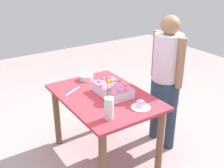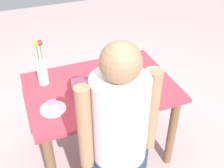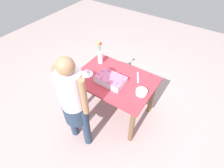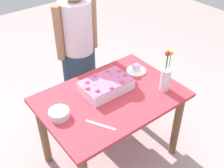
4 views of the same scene
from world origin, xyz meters
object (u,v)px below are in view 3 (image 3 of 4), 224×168
Objects in this scene: person_standing at (74,101)px; fruit_bowl at (141,92)px; cake_knife at (138,77)px; flower_vase at (100,56)px; sheet_cake at (110,79)px; serving_plate_with_slice at (87,73)px.

fruit_bowl is at bearing -41.49° from person_standing.
flower_vase reaches higher than cake_knife.
sheet_cake is 0.47m from fruit_bowl.
person_standing is (0.27, -0.56, 0.09)m from serving_plate_with_slice.
flower_vase reaches higher than sheet_cake.
sheet_cake is 0.63m from person_standing.
serving_plate_with_slice reaches higher than cake_knife.
serving_plate_with_slice is (-0.39, -0.06, -0.03)m from sheet_cake.
cake_knife is 0.16× the size of person_standing.
flower_vase is (-0.67, -0.02, 0.13)m from cake_knife.
sheet_cake reaches higher than fruit_bowl.
fruit_bowl is at bearing -15.90° from flower_vase.
flower_vase is at bearing 90.41° from serving_plate_with_slice.
fruit_bowl reaches higher than cake_knife.
cake_knife is at bearing 47.63° from sheet_cake.
person_standing reaches higher than flower_vase.
serving_plate_with_slice is at bearing 25.68° from person_standing.
cake_knife is 1.01m from person_standing.
sheet_cake is 2.21× the size of serving_plate_with_slice.
flower_vase is at bearing 62.68° from cake_knife.
sheet_cake is 2.63× the size of fruit_bowl.
person_standing reaches higher than cake_knife.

